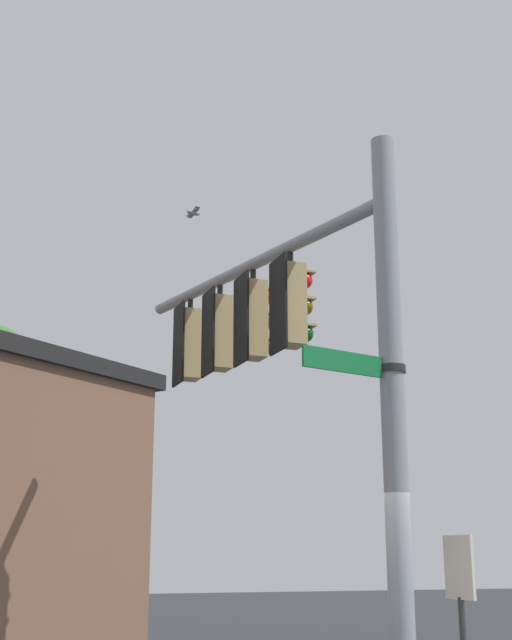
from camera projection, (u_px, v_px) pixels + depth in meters
name	position (u px, v px, depth m)	size (l,w,h in m)	color
signal_pole	(394.00, 422.00, 9.13)	(0.26, 0.26, 6.45)	gray
mast_arm	(252.00, 265.00, 11.91)	(0.16, 0.16, 5.32)	gray
traffic_light_nearest_pole	(292.00, 305.00, 11.02)	(0.54, 0.49, 1.31)	black
traffic_light_mid_inner	(255.00, 320.00, 11.69)	(0.54, 0.49, 1.31)	black
traffic_light_mid_outer	(221.00, 333.00, 12.37)	(0.54, 0.49, 1.31)	black
traffic_light_arm_end	(191.00, 345.00, 13.05)	(0.54, 0.49, 1.31)	black
street_name_sign	(368.00, 366.00, 9.10)	(0.44, 1.30, 0.22)	#147238
bird_flying	(193.00, 213.00, 16.80)	(0.42, 0.30, 0.13)	gray
historical_marker	(461.00, 597.00, 10.57)	(0.60, 0.08, 2.13)	#333333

